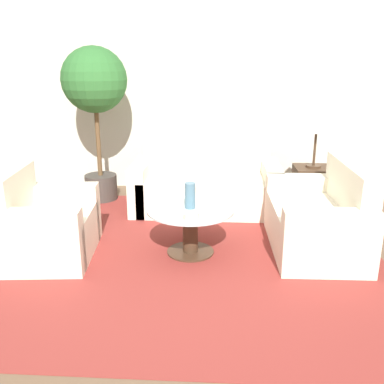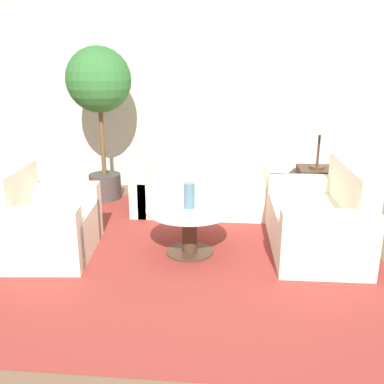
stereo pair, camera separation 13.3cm
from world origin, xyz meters
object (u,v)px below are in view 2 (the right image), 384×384
(coffee_table, at_px, (190,225))
(potted_plant, at_px, (99,91))
(sofa_main, at_px, (208,186))
(vase, at_px, (189,196))
(bowl, at_px, (189,216))
(table_lamp, at_px, (321,125))
(armchair, at_px, (44,226))
(loveseat, at_px, (322,222))

(coffee_table, relative_size, potted_plant, 0.42)
(sofa_main, xyz_separation_m, coffee_table, (-0.11, -1.35, 0.01))
(vase, relative_size, bowl, 1.72)
(sofa_main, bearing_deg, table_lamp, -2.18)
(coffee_table, bearing_deg, potted_plant, 129.10)
(potted_plant, bearing_deg, armchair, -92.77)
(loveseat, bearing_deg, bowl, -70.79)
(bowl, bearing_deg, armchair, 175.11)
(coffee_table, xyz_separation_m, potted_plant, (-1.32, 1.62, 1.15))
(sofa_main, bearing_deg, potted_plant, 169.28)
(armchair, distance_m, vase, 1.44)
(table_lamp, height_order, bowl, table_lamp)
(loveseat, xyz_separation_m, vase, (-1.30, -0.17, 0.29))
(armchair, height_order, bowl, armchair)
(vase, bearing_deg, coffee_table, -80.35)
(armchair, height_order, vase, armchair)
(armchair, bearing_deg, sofa_main, -50.37)
(table_lamp, bearing_deg, armchair, -152.88)
(table_lamp, distance_m, potted_plant, 2.78)
(sofa_main, distance_m, loveseat, 1.66)
(armchair, bearing_deg, table_lamp, -67.97)
(potted_plant, bearing_deg, sofa_main, -10.72)
(table_lamp, height_order, potted_plant, potted_plant)
(armchair, bearing_deg, vase, -88.15)
(coffee_table, bearing_deg, sofa_main, 85.48)
(sofa_main, xyz_separation_m, armchair, (-1.51, -1.50, -0.00))
(loveseat, distance_m, potted_plant, 3.19)
(sofa_main, xyz_separation_m, vase, (-0.11, -1.33, 0.29))
(sofa_main, relative_size, vase, 7.27)
(coffee_table, relative_size, bowl, 5.79)
(table_lamp, xyz_separation_m, bowl, (-1.39, -1.57, -0.61))
(loveseat, relative_size, coffee_table, 1.63)
(loveseat, bearing_deg, table_lamp, 172.58)
(coffee_table, xyz_separation_m, table_lamp, (1.42, 1.30, 0.80))
(potted_plant, bearing_deg, vase, -50.53)
(sofa_main, height_order, table_lamp, table_lamp)
(loveseat, relative_size, vase, 5.47)
(armchair, distance_m, coffee_table, 1.41)
(loveseat, distance_m, vase, 1.34)
(table_lamp, bearing_deg, loveseat, -96.47)
(loveseat, height_order, table_lamp, table_lamp)
(loveseat, xyz_separation_m, potted_plant, (-2.61, 1.42, 1.15))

